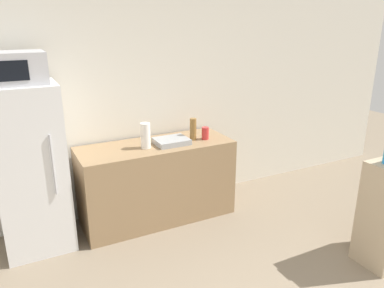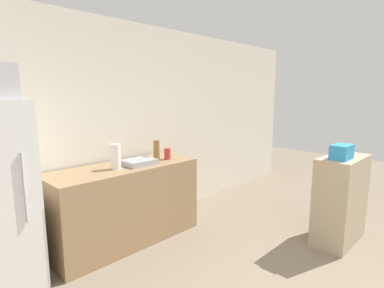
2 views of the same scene
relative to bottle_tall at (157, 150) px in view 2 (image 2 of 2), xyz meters
The scene contains 9 objects.
wall_back 0.71m from the bottle_tall, 139.32° to the left, with size 8.00×0.06×2.60m, color silver.
counter 0.73m from the bottle_tall, behind, with size 1.73×0.66×0.90m, color #937551.
sink_basin 0.30m from the bottle_tall, behind, with size 0.37×0.30×0.06m, color #9EA3A8.
bottle_tall is the anchor object (origin of this frame).
bottle_short 0.15m from the bottle_tall, 19.70° to the right, with size 0.08×0.08×0.14m, color red.
shelf_cabinet 2.25m from the bottle_tall, 53.36° to the right, with size 0.77×0.38×1.01m, color tan.
basket 2.11m from the bottle_tall, 56.88° to the right, with size 0.28×0.18×0.16m, color #2D8EC6.
jar 2.34m from the bottle_tall, 45.55° to the right, with size 0.07×0.07×0.10m, color red.
paper_towel_roll 0.59m from the bottle_tall, behind, with size 0.11×0.11×0.28m, color white.
Camera 2 is at (-1.77, -0.03, 1.71)m, focal length 28.00 mm.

